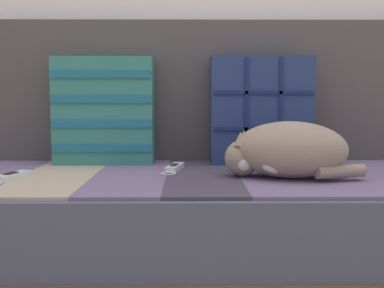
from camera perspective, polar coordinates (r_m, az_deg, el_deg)
couch at (r=1.63m, az=5.21°, el=-10.51°), size 1.93×0.86×0.41m
sofa_backrest at (r=1.93m, az=4.26°, el=6.27°), size 1.89×0.14×0.54m
throw_pillow_quilted at (r=1.80m, az=8.13°, el=3.97°), size 0.37×0.14×0.39m
throw_pillow_striped at (r=1.80m, az=-10.34°, el=3.90°), size 0.36×0.14×0.39m
sleeping_cat at (r=1.48m, az=10.98°, el=-0.86°), size 0.41×0.28×0.17m
game_remote_near at (r=1.54m, az=-20.60°, el=-3.64°), size 0.09×0.19×0.02m
game_remote_far at (r=1.61m, az=-2.10°, el=-2.84°), size 0.08×0.19×0.02m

